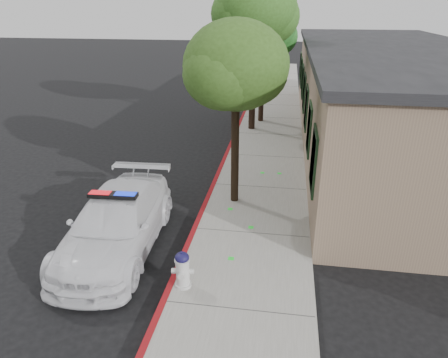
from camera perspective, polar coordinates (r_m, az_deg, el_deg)
ground at (r=11.35m, az=-4.43°, el=-7.53°), size 120.00×120.00×0.00m
sidewalk at (r=13.74m, az=4.88°, el=-1.35°), size 3.20×60.00×0.15m
red_curb at (r=13.90m, az=-1.46°, el=-0.93°), size 0.14×60.00×0.16m
clapboard_building at (r=19.31m, az=22.02°, el=10.84°), size 7.30×20.89×4.24m
police_car at (r=10.65m, az=-14.92°, el=-6.02°), size 2.27×5.12×1.58m
fire_hydrant at (r=8.98m, az=-5.86°, el=-12.53°), size 0.50×0.43×0.87m
street_tree_near at (r=11.53m, az=1.75°, el=15.15°), size 2.94×3.05×5.37m
street_tree_mid at (r=19.36m, az=4.41°, el=22.44°), size 3.91×3.69×7.05m
street_tree_far at (r=20.79m, az=5.74°, el=19.78°), size 3.17×3.09×5.77m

